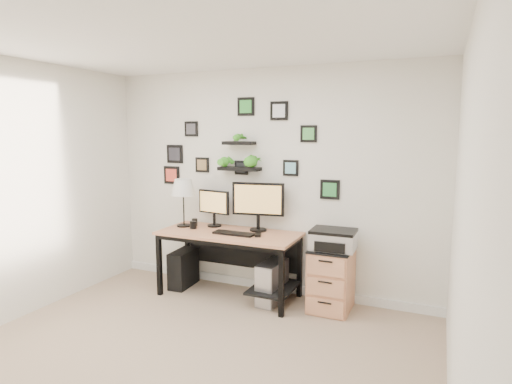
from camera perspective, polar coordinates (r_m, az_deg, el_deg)
The scene contains 14 objects.
room at distance 5.27m, azimuth 1.24°, elevation -12.29°, with size 4.00×4.00×4.00m.
desk at distance 4.92m, azimuth -3.07°, elevation -6.73°, with size 1.60×0.70×0.75m.
monitor_left at distance 5.14m, azimuth -5.64°, elevation -1.79°, with size 0.43×0.19×0.44m.
monitor_right at distance 4.87m, azimuth 0.27°, elevation -1.40°, with size 0.60×0.22×0.56m.
keyboard at distance 4.77m, azimuth -2.97°, elevation -5.54°, with size 0.47×0.15×0.02m, color black.
mouse at distance 4.68m, azimuth 0.27°, elevation -5.75°, with size 0.07×0.10×0.03m, color black.
table_lamp at distance 5.17m, azimuth -9.68°, elevation 0.47°, with size 0.28×0.28×0.57m.
mug at distance 5.09m, azimuth -8.37°, elevation -4.36°, with size 0.08×0.08×0.09m, color black.
pen_cup at distance 5.24m, azimuth -8.18°, elevation -4.01°, with size 0.07×0.07×0.09m, color black.
pc_tower_black at distance 5.39m, azimuth -9.64°, elevation -9.99°, with size 0.20×0.44×0.44m, color black.
pc_tower_grey at distance 4.83m, azimuth 2.15°, elevation -11.95°, with size 0.24×0.48×0.46m.
file_cabinet at distance 4.69m, azimuth 9.99°, elevation -11.33°, with size 0.43×0.53×0.67m.
printer at distance 4.53m, azimuth 10.27°, elevation -6.24°, with size 0.46×0.38×0.21m.
wall_decor at distance 5.02m, azimuth -2.24°, elevation 5.36°, with size 2.29×0.18×1.13m.
Camera 1 is at (1.87, -2.59, 1.88)m, focal length 30.00 mm.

